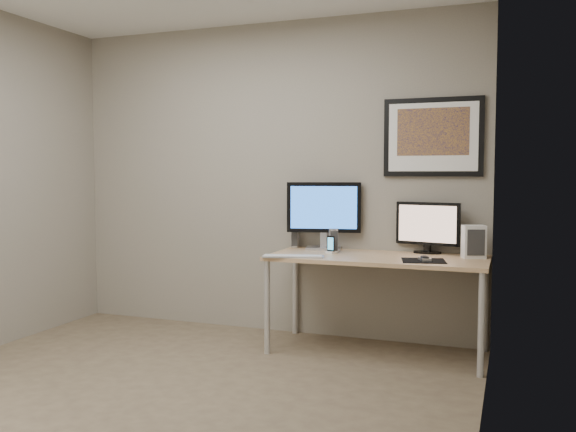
% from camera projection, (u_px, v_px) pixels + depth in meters
% --- Properties ---
extents(floor, '(3.60, 3.60, 0.00)m').
position_uv_depth(floor, '(165.00, 397.00, 3.66)').
color(floor, brown).
rests_on(floor, ground).
extents(room, '(3.60, 3.60, 3.60)m').
position_uv_depth(room, '(198.00, 127.00, 3.96)').
color(room, white).
rests_on(room, ground).
extents(desk, '(1.60, 0.70, 0.73)m').
position_uv_depth(desk, '(377.00, 265.00, 4.53)').
color(desk, '#A77D50').
rests_on(desk, floor).
extents(framed_art, '(0.75, 0.04, 0.60)m').
position_uv_depth(framed_art, '(433.00, 137.00, 4.65)').
color(framed_art, black).
rests_on(framed_art, room).
extents(monitor_large, '(0.59, 0.25, 0.54)m').
position_uv_depth(monitor_large, '(324.00, 212.00, 4.90)').
color(monitor_large, '#BCBCC2').
rests_on(monitor_large, desk).
extents(monitor_tv, '(0.50, 0.16, 0.39)m').
position_uv_depth(monitor_tv, '(428.00, 226.00, 4.66)').
color(monitor_tv, black).
rests_on(monitor_tv, desk).
extents(speaker_left, '(0.08, 0.08, 0.17)m').
position_uv_depth(speaker_left, '(295.00, 237.00, 5.05)').
color(speaker_left, '#BCBCC2').
rests_on(speaker_left, desk).
extents(speaker_right, '(0.10, 0.10, 0.19)m').
position_uv_depth(speaker_right, '(333.00, 240.00, 4.73)').
color(speaker_right, '#BCBCC2').
rests_on(speaker_right, desk).
extents(phone_dock, '(0.08, 0.08, 0.14)m').
position_uv_depth(phone_dock, '(331.00, 245.00, 4.67)').
color(phone_dock, black).
rests_on(phone_dock, desk).
extents(keyboard, '(0.47, 0.23, 0.02)m').
position_uv_depth(keyboard, '(293.00, 256.00, 4.46)').
color(keyboard, '#BCBCC1').
rests_on(keyboard, desk).
extents(mousepad, '(0.35, 0.32, 0.00)m').
position_uv_depth(mousepad, '(424.00, 261.00, 4.27)').
color(mousepad, black).
rests_on(mousepad, desk).
extents(mouse, '(0.10, 0.13, 0.04)m').
position_uv_depth(mouse, '(425.00, 258.00, 4.27)').
color(mouse, black).
rests_on(mouse, mousepad).
extents(fan_unit, '(0.19, 0.16, 0.24)m').
position_uv_depth(fan_unit, '(474.00, 242.00, 4.41)').
color(fan_unit, silver).
rests_on(fan_unit, desk).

